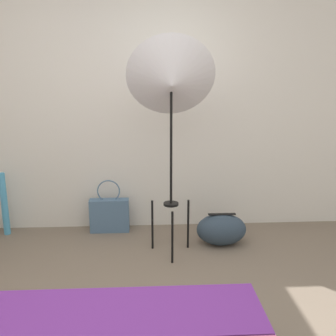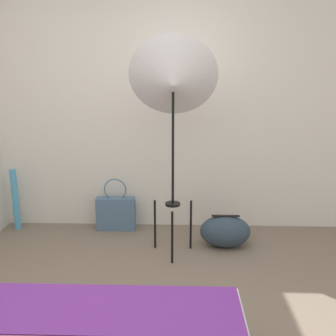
# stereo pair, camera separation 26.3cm
# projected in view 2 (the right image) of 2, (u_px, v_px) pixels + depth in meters

# --- Properties ---
(wall_back) EXTENTS (8.00, 0.05, 2.60)m
(wall_back) POSITION_uv_depth(u_px,v_px,m) (138.00, 100.00, 3.85)
(wall_back) COLOR silver
(wall_back) RESTS_ON ground_plane
(photo_umbrella) EXTENTS (0.74, 0.48, 1.87)m
(photo_umbrella) POSITION_uv_depth(u_px,v_px,m) (173.00, 83.00, 3.15)
(photo_umbrella) COLOR black
(photo_umbrella) RESTS_ON ground_plane
(tote_bag) EXTENTS (0.39, 0.11, 0.54)m
(tote_bag) POSITION_uv_depth(u_px,v_px,m) (116.00, 213.00, 3.98)
(tote_bag) COLOR slate
(tote_bag) RESTS_ON ground_plane
(duffel_bag) EXTENTS (0.46, 0.30, 0.30)m
(duffel_bag) POSITION_uv_depth(u_px,v_px,m) (225.00, 231.00, 3.61)
(duffel_bag) COLOR #2D3D4C
(duffel_bag) RESTS_ON ground_plane
(paper_roll) EXTENTS (0.06, 0.06, 0.63)m
(paper_roll) POSITION_uv_depth(u_px,v_px,m) (15.00, 200.00, 3.96)
(paper_roll) COLOR #4CA3D1
(paper_roll) RESTS_ON ground_plane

